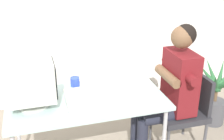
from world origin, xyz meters
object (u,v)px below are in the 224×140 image
at_px(keyboard, 76,100).
at_px(desk_mug, 75,82).
at_px(desk, 87,103).
at_px(office_chair, 185,108).
at_px(person_seated, 171,87).
at_px(crt_monitor, 31,81).
at_px(potted_plant, 216,96).

xyz_separation_m(keyboard, desk_mug, (0.04, 0.31, 0.03)).
distance_m(desk, keyboard, 0.12).
bearing_deg(desk, office_chair, -0.68).
xyz_separation_m(person_seated, desk_mug, (-0.89, 0.30, 0.04)).
relative_size(crt_monitor, potted_plant, 0.52).
xyz_separation_m(office_chair, person_seated, (-0.18, -0.00, 0.26)).
bearing_deg(crt_monitor, office_chair, -0.50).
distance_m(crt_monitor, office_chair, 1.55).
bearing_deg(desk_mug, desk, -78.95).
xyz_separation_m(desk, crt_monitor, (-0.46, 0.00, 0.29)).
height_order(person_seated, desk_mug, person_seated).
bearing_deg(office_chair, keyboard, -179.30).
bearing_deg(desk_mug, potted_plant, 1.12).
bearing_deg(potted_plant, desk, -168.95).
distance_m(desk, person_seated, 0.83).
relative_size(desk, person_seated, 1.04).
bearing_deg(crt_monitor, potted_plant, 8.62).
bearing_deg(person_seated, office_chair, 0.00).
bearing_deg(desk, desk_mug, 101.05).
height_order(keyboard, desk_mug, desk_mug).
xyz_separation_m(keyboard, potted_plant, (1.72, 0.34, -0.39)).
height_order(crt_monitor, keyboard, crt_monitor).
height_order(desk, person_seated, person_seated).
xyz_separation_m(office_chair, potted_plant, (0.61, 0.33, -0.12)).
distance_m(keyboard, office_chair, 1.14).
distance_m(keyboard, desk_mug, 0.31).
bearing_deg(office_chair, person_seated, -180.00).
distance_m(keyboard, potted_plant, 1.80).
bearing_deg(crt_monitor, desk, -0.10).
height_order(desk, office_chair, office_chair).
xyz_separation_m(potted_plant, desk_mug, (-1.68, -0.03, 0.42)).
distance_m(potted_plant, desk_mug, 1.73).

